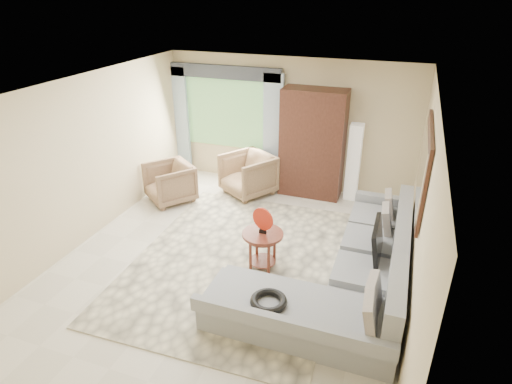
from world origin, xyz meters
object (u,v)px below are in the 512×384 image
at_px(coffee_table, 263,250).
at_px(floor_lamp, 354,162).
at_px(tv_screen, 378,240).
at_px(potted_plant, 182,168).
at_px(armchair_right, 248,175).
at_px(sectional_sofa, 351,277).
at_px(armchair_left, 170,183).
at_px(armoire, 313,144).

relative_size(coffee_table, floor_lamp, 0.40).
height_order(tv_screen, potted_plant, tv_screen).
distance_m(tv_screen, armchair_right, 3.43).
distance_m(sectional_sofa, potted_plant, 4.77).
xyz_separation_m(armchair_left, armoire, (2.47, 1.24, 0.67)).
distance_m(armchair_left, armoire, 2.84).
xyz_separation_m(sectional_sofa, armoire, (-1.23, 2.90, 0.77)).
bearing_deg(tv_screen, sectional_sofa, -129.67).
xyz_separation_m(tv_screen, armoire, (-1.50, 2.58, 0.33)).
height_order(sectional_sofa, coffee_table, sectional_sofa).
bearing_deg(floor_lamp, tv_screen, -75.13).
distance_m(sectional_sofa, armchair_right, 3.44).
xyz_separation_m(armchair_left, potted_plant, (-0.28, 0.96, -0.12)).
distance_m(tv_screen, armchair_left, 4.20).
xyz_separation_m(coffee_table, floor_lamp, (0.87, 2.78, 0.44)).
relative_size(sectional_sofa, coffee_table, 5.80).
height_order(armchair_left, armoire, armoire).
bearing_deg(sectional_sofa, armchair_right, 134.30).
distance_m(armchair_right, floor_lamp, 2.06).
bearing_deg(armchair_left, armoire, 63.98).
bearing_deg(armoire, armchair_left, -153.34).
bearing_deg(coffee_table, armchair_left, 148.27).
bearing_deg(potted_plant, armchair_right, -5.83).
bearing_deg(armoire, armchair_right, -159.42).
bearing_deg(sectional_sofa, armchair_left, 155.87).
xyz_separation_m(armchair_right, floor_lamp, (1.97, 0.50, 0.34)).
bearing_deg(armoire, tv_screen, -59.78).
distance_m(coffee_table, armchair_right, 2.53).
bearing_deg(potted_plant, sectional_sofa, -33.36).
height_order(armchair_right, armoire, armoire).
bearing_deg(coffee_table, potted_plant, 137.58).
height_order(sectional_sofa, armchair_left, sectional_sofa).
distance_m(coffee_table, armchair_left, 2.82).
bearing_deg(floor_lamp, sectional_sofa, -81.67).
bearing_deg(armchair_right, sectional_sofa, -12.93).
bearing_deg(sectional_sofa, floor_lamp, 98.33).
relative_size(sectional_sofa, armchair_left, 4.19).
relative_size(tv_screen, floor_lamp, 0.49).
bearing_deg(armoire, floor_lamp, 4.29).
relative_size(coffee_table, armchair_right, 0.66).
relative_size(armchair_right, armoire, 0.43).
bearing_deg(potted_plant, coffee_table, -42.42).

